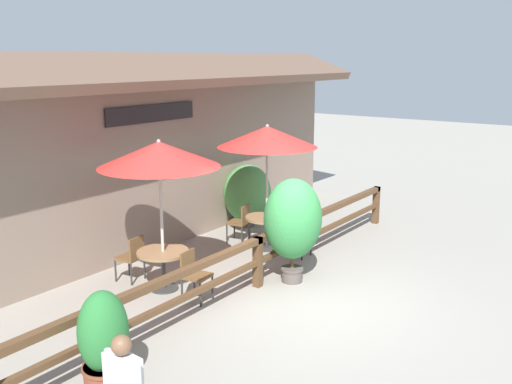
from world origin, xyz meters
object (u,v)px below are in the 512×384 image
potted_plant_broad_leaf (104,343)px  chair_near_wallside (132,256)px  potted_plant_small_flowering (247,193)px  potted_plant_entrance_palm (293,220)px  chair_near_streetside (194,273)px  chair_middle_wallside (241,221)px  dining_table_near (163,259)px  dining_table_middle (267,223)px  patio_umbrella_near (159,154)px  patio_umbrella_middle (267,137)px  chair_middle_streetside (296,233)px

potted_plant_broad_leaf → chair_near_wallside: bearing=43.0°
potted_plant_broad_leaf → potted_plant_small_flowering: size_ratio=0.88×
potted_plant_entrance_palm → chair_near_streetside: bearing=151.8°
chair_near_wallside → chair_middle_wallside: size_ratio=1.00×
chair_near_wallside → dining_table_near: bearing=87.1°
dining_table_middle → potted_plant_entrance_palm: size_ratio=0.48×
chair_near_wallside → potted_plant_entrance_palm: bearing=118.1°
dining_table_near → chair_middle_wallside: chair_middle_wallside is taller
potted_plant_broad_leaf → potted_plant_small_flowering: potted_plant_small_flowering is taller
dining_table_near → potted_plant_small_flowering: 4.29m
patio_umbrella_near → dining_table_near: size_ratio=2.92×
patio_umbrella_middle → chair_middle_streetside: size_ratio=3.14×
potted_plant_broad_leaf → potted_plant_small_flowering: bearing=23.3°
chair_near_streetside → patio_umbrella_middle: (2.99, 0.55, 1.99)m
dining_table_near → chair_near_wallside: (-0.06, 0.76, -0.09)m
chair_middle_wallside → potted_plant_entrance_palm: potted_plant_entrance_palm is taller
dining_table_near → chair_middle_streetside: 3.13m
chair_middle_wallside → potted_plant_small_flowering: potted_plant_small_flowering is taller
patio_umbrella_near → chair_middle_wallside: (3.00, 0.55, -1.99)m
chair_middle_wallside → potted_plant_entrance_palm: (-1.31, -2.23, 0.70)m
patio_umbrella_near → potted_plant_entrance_palm: (1.69, -1.69, -1.30)m
chair_near_wallside → potted_plant_broad_leaf: (-2.75, -2.56, 0.20)m
dining_table_middle → chair_middle_streetside: chair_middle_streetside is taller
dining_table_near → chair_near_streetside: size_ratio=1.07×
patio_umbrella_near → potted_plant_small_flowering: (4.12, 1.19, -1.66)m
chair_near_wallside → patio_umbrella_middle: bearing=154.6°
chair_middle_wallside → potted_plant_broad_leaf: bearing=10.3°
chair_near_wallside → potted_plant_entrance_palm: 3.09m
dining_table_middle → patio_umbrella_middle: bearing=0.0°
chair_near_wallside → potted_plant_small_flowering: 4.21m
patio_umbrella_near → chair_near_wallside: size_ratio=3.14×
patio_umbrella_middle → chair_middle_wallside: size_ratio=3.14×
patio_umbrella_near → patio_umbrella_middle: 2.97m
patio_umbrella_middle → chair_middle_streetside: 2.13m
chair_middle_streetside → potted_plant_broad_leaf: (-5.78, -0.83, 0.20)m
dining_table_near → patio_umbrella_middle: size_ratio=0.34×
dining_table_middle → chair_middle_wallside: bearing=86.9°
chair_near_streetside → chair_near_wallside: same height
chair_middle_wallside → potted_plant_broad_leaf: 6.27m
chair_near_streetside → potted_plant_broad_leaf: (-2.78, -1.04, 0.20)m
potted_plant_entrance_palm → potted_plant_broad_leaf: bearing=-178.5°
chair_near_streetside → potted_plant_small_flowering: 4.59m
chair_near_wallside → chair_middle_streetside: (3.03, -1.74, 0.00)m
chair_near_wallside → potted_plant_broad_leaf: potted_plant_broad_leaf is taller
chair_near_streetside → potted_plant_entrance_palm: 2.07m
chair_near_wallside → dining_table_middle: bearing=154.6°
chair_middle_wallside → chair_middle_streetside: bearing=77.1°
chair_near_wallside → chair_middle_wallside: 3.07m
dining_table_middle → chair_middle_wallside: chair_middle_wallside is taller
chair_middle_wallside → potted_plant_small_flowering: 1.33m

